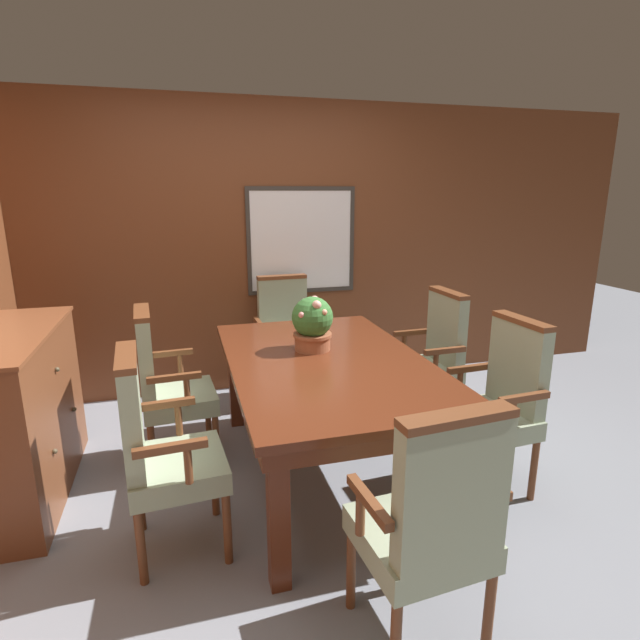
{
  "coord_description": "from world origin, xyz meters",
  "views": [
    {
      "loc": [
        -0.64,
        -2.44,
        1.71
      ],
      "look_at": [
        0.15,
        0.38,
        0.95
      ],
      "focal_mm": 28.0,
      "sensor_mm": 36.0,
      "label": 1
    }
  ],
  "objects_px": {
    "chair_left_near": "(159,447)",
    "potted_plant": "(313,323)",
    "chair_right_near": "(500,398)",
    "chair_head_near": "(432,520)",
    "dining_table": "(327,374)",
    "chair_head_far": "(286,332)",
    "chair_left_far": "(166,382)",
    "chair_right_far": "(432,355)",
    "sideboard_cabinet": "(11,417)"
  },
  "relations": [
    {
      "from": "chair_left_near",
      "to": "potted_plant",
      "type": "height_order",
      "value": "potted_plant"
    },
    {
      "from": "chair_right_near",
      "to": "chair_head_near",
      "type": "height_order",
      "value": "same"
    },
    {
      "from": "dining_table",
      "to": "chair_head_far",
      "type": "bearing_deg",
      "value": 88.91
    },
    {
      "from": "chair_head_near",
      "to": "chair_left_near",
      "type": "relative_size",
      "value": 1.0
    },
    {
      "from": "chair_right_near",
      "to": "chair_left_far",
      "type": "bearing_deg",
      "value": -116.56
    },
    {
      "from": "potted_plant",
      "to": "chair_head_near",
      "type": "bearing_deg",
      "value": -87.88
    },
    {
      "from": "chair_left_near",
      "to": "potted_plant",
      "type": "bearing_deg",
      "value": -59.19
    },
    {
      "from": "chair_head_far",
      "to": "potted_plant",
      "type": "bearing_deg",
      "value": -95.12
    },
    {
      "from": "chair_right_near",
      "to": "chair_head_near",
      "type": "distance_m",
      "value": 1.26
    },
    {
      "from": "chair_right_near",
      "to": "chair_left_near",
      "type": "relative_size",
      "value": 1.0
    },
    {
      "from": "chair_right_far",
      "to": "sideboard_cabinet",
      "type": "bearing_deg",
      "value": -88.05
    },
    {
      "from": "dining_table",
      "to": "potted_plant",
      "type": "height_order",
      "value": "potted_plant"
    },
    {
      "from": "chair_left_near",
      "to": "chair_head_far",
      "type": "distance_m",
      "value": 2.01
    },
    {
      "from": "chair_head_far",
      "to": "chair_left_far",
      "type": "relative_size",
      "value": 1.0
    },
    {
      "from": "chair_head_near",
      "to": "sideboard_cabinet",
      "type": "height_order",
      "value": "chair_head_near"
    },
    {
      "from": "chair_right_far",
      "to": "chair_left_near",
      "type": "relative_size",
      "value": 1.0
    },
    {
      "from": "chair_right_near",
      "to": "potted_plant",
      "type": "distance_m",
      "value": 1.18
    },
    {
      "from": "chair_right_near",
      "to": "potted_plant",
      "type": "relative_size",
      "value": 3.05
    },
    {
      "from": "chair_right_far",
      "to": "chair_left_near",
      "type": "distance_m",
      "value": 2.07
    },
    {
      "from": "chair_right_near",
      "to": "chair_left_near",
      "type": "height_order",
      "value": "same"
    },
    {
      "from": "chair_right_near",
      "to": "chair_head_near",
      "type": "relative_size",
      "value": 1.0
    },
    {
      "from": "chair_right_far",
      "to": "chair_head_near",
      "type": "bearing_deg",
      "value": -29.7
    },
    {
      "from": "chair_right_far",
      "to": "chair_head_near",
      "type": "xyz_separation_m",
      "value": [
        -0.91,
        -1.7,
        0.0
      ]
    },
    {
      "from": "dining_table",
      "to": "chair_head_far",
      "type": "relative_size",
      "value": 1.83
    },
    {
      "from": "chair_head_near",
      "to": "sideboard_cabinet",
      "type": "bearing_deg",
      "value": -45.25
    },
    {
      "from": "chair_right_far",
      "to": "potted_plant",
      "type": "relative_size",
      "value": 3.05
    },
    {
      "from": "chair_right_far",
      "to": "chair_left_far",
      "type": "height_order",
      "value": "same"
    },
    {
      "from": "chair_left_far",
      "to": "potted_plant",
      "type": "bearing_deg",
      "value": -106.51
    },
    {
      "from": "dining_table",
      "to": "chair_left_far",
      "type": "height_order",
      "value": "chair_left_far"
    },
    {
      "from": "chair_head_near",
      "to": "chair_right_far",
      "type": "bearing_deg",
      "value": -122.64
    },
    {
      "from": "sideboard_cabinet",
      "to": "chair_left_far",
      "type": "bearing_deg",
      "value": 9.62
    },
    {
      "from": "chair_left_far",
      "to": "sideboard_cabinet",
      "type": "xyz_separation_m",
      "value": [
        -0.83,
        -0.14,
        -0.07
      ]
    },
    {
      "from": "chair_head_near",
      "to": "chair_left_near",
      "type": "height_order",
      "value": "same"
    },
    {
      "from": "chair_head_near",
      "to": "sideboard_cabinet",
      "type": "xyz_separation_m",
      "value": [
        -1.79,
        1.53,
        -0.07
      ]
    },
    {
      "from": "chair_head_far",
      "to": "sideboard_cabinet",
      "type": "bearing_deg",
      "value": -151.7
    },
    {
      "from": "chair_right_near",
      "to": "chair_head_far",
      "type": "bearing_deg",
      "value": -155.64
    },
    {
      "from": "chair_right_near",
      "to": "sideboard_cabinet",
      "type": "bearing_deg",
      "value": -107.03
    },
    {
      "from": "chair_head_near",
      "to": "chair_left_far",
      "type": "xyz_separation_m",
      "value": [
        -0.95,
        1.68,
        0.0
      ]
    },
    {
      "from": "dining_table",
      "to": "chair_head_near",
      "type": "height_order",
      "value": "chair_head_near"
    },
    {
      "from": "chair_left_near",
      "to": "potted_plant",
      "type": "distance_m",
      "value": 1.18
    },
    {
      "from": "potted_plant",
      "to": "sideboard_cabinet",
      "type": "relative_size",
      "value": 0.27
    },
    {
      "from": "dining_table",
      "to": "sideboard_cabinet",
      "type": "bearing_deg",
      "value": 171.69
    },
    {
      "from": "chair_right_far",
      "to": "chair_head_far",
      "type": "relative_size",
      "value": 1.0
    },
    {
      "from": "dining_table",
      "to": "chair_left_near",
      "type": "relative_size",
      "value": 1.83
    },
    {
      "from": "chair_left_near",
      "to": "chair_head_far",
      "type": "bearing_deg",
      "value": -33.47
    },
    {
      "from": "chair_left_far",
      "to": "potted_plant",
      "type": "distance_m",
      "value": 0.99
    },
    {
      "from": "chair_left_near",
      "to": "sideboard_cabinet",
      "type": "distance_m",
      "value": 1.08
    },
    {
      "from": "chair_right_near",
      "to": "chair_head_near",
      "type": "bearing_deg",
      "value": -48.97
    },
    {
      "from": "chair_head_far",
      "to": "dining_table",
      "type": "bearing_deg",
      "value": -93.18
    },
    {
      "from": "chair_right_near",
      "to": "potted_plant",
      "type": "bearing_deg",
      "value": -125.31
    }
  ]
}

